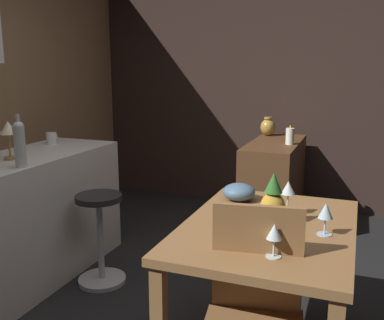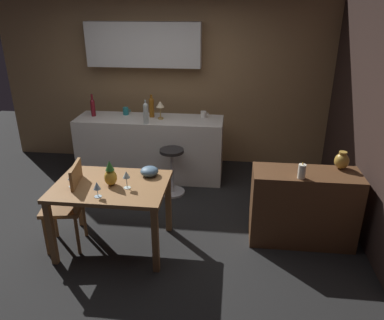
{
  "view_description": "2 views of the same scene",
  "coord_description": "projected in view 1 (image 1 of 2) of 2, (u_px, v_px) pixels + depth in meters",
  "views": [
    {
      "loc": [
        -2.19,
        -0.8,
        1.5
      ],
      "look_at": [
        0.93,
        0.4,
        0.79
      ],
      "focal_mm": 41.1,
      "sensor_mm": 36.0,
      "label": 1
    },
    {
      "loc": [
        1.06,
        -3.68,
        2.45
      ],
      "look_at": [
        0.6,
        0.34,
        0.72
      ],
      "focal_mm": 35.06,
      "sensor_mm": 36.0,
      "label": 2
    }
  ],
  "objects": [
    {
      "name": "wine_glass_left",
      "position": [
        274.0,
        233.0,
        1.78
      ],
      "size": [
        0.06,
        0.06,
        0.14
      ],
      "color": "silver",
      "rests_on": "dining_table"
    },
    {
      "name": "wine_glass_right",
      "position": [
        288.0,
        189.0,
        2.29
      ],
      "size": [
        0.07,
        0.07,
        0.18
      ],
      "color": "silver",
      "rests_on": "dining_table"
    },
    {
      "name": "chair_near_window",
      "position": [
        254.0,
        314.0,
        1.79
      ],
      "size": [
        0.46,
        0.46,
        0.95
      ],
      "color": "olive",
      "rests_on": "ground_plane"
    },
    {
      "name": "wine_bottle_clear",
      "position": [
        19.0,
        142.0,
        2.66
      ],
      "size": [
        0.07,
        0.07,
        0.33
      ],
      "color": "silver",
      "rests_on": "kitchen_counter"
    },
    {
      "name": "vase_brass",
      "position": [
        268.0,
        127.0,
        4.44
      ],
      "size": [
        0.15,
        0.15,
        0.19
      ],
      "color": "#B78C38",
      "rests_on": "sideboard_cabinet"
    },
    {
      "name": "pineapple_centerpiece",
      "position": [
        273.0,
        203.0,
        2.15
      ],
      "size": [
        0.13,
        0.13,
        0.26
      ],
      "color": "gold",
      "rests_on": "dining_table"
    },
    {
      "name": "wine_glass_center",
      "position": [
        326.0,
        212.0,
        2.02
      ],
      "size": [
        0.07,
        0.07,
        0.15
      ],
      "color": "silver",
      "rests_on": "dining_table"
    },
    {
      "name": "cup_white",
      "position": [
        52.0,
        138.0,
        3.5
      ],
      "size": [
        0.12,
        0.08,
        0.09
      ],
      "color": "white",
      "rests_on": "kitchen_counter"
    },
    {
      "name": "pillar_candle_tall",
      "position": [
        290.0,
        136.0,
        3.93
      ],
      "size": [
        0.07,
        0.07,
        0.17
      ],
      "color": "white",
      "rests_on": "sideboard_cabinet"
    },
    {
      "name": "sideboard_cabinet",
      "position": [
        274.0,
        184.0,
        4.17
      ],
      "size": [
        1.1,
        0.44,
        0.82
      ],
      "primitive_type": "cube",
      "color": "#56351E",
      "rests_on": "ground_plane"
    },
    {
      "name": "wall_side_right",
      "position": [
        254.0,
        86.0,
        4.76
      ],
      "size": [
        0.1,
        4.4,
        2.6
      ],
      "primitive_type": "cube",
      "color": "#33231E",
      "rests_on": "ground_plane"
    },
    {
      "name": "bar_stool",
      "position": [
        100.0,
        236.0,
        3.07
      ],
      "size": [
        0.34,
        0.34,
        0.64
      ],
      "color": "#262323",
      "rests_on": "ground_plane"
    },
    {
      "name": "dining_table",
      "position": [
        268.0,
        244.0,
        2.19
      ],
      "size": [
        1.14,
        0.81,
        0.74
      ],
      "color": "olive",
      "rests_on": "ground_plane"
    },
    {
      "name": "fruit_bowl",
      "position": [
        239.0,
        192.0,
        2.56
      ],
      "size": [
        0.19,
        0.19,
        0.1
      ],
      "primitive_type": "ellipsoid",
      "color": "slate",
      "rests_on": "dining_table"
    },
    {
      "name": "counter_lamp",
      "position": [
        8.0,
        131.0,
        2.87
      ],
      "size": [
        0.12,
        0.12,
        0.26
      ],
      "color": "#A58447",
      "rests_on": "kitchen_counter"
    }
  ]
}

